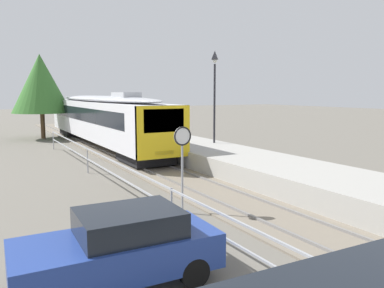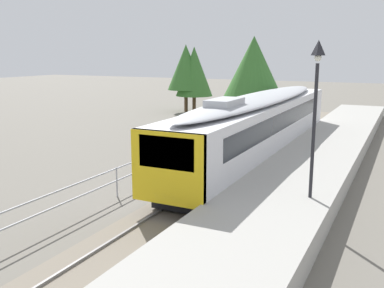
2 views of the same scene
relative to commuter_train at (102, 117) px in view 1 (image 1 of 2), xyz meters
name	(u,v)px [view 1 (image 1 of 2)]	position (x,y,z in m)	size (l,w,h in m)	color
ground_plane	(89,169)	(-3.00, -7.62, -2.15)	(160.00, 160.00, 0.00)	#6B665B
track_rails	(144,163)	(0.00, -7.62, -2.12)	(3.20, 60.00, 0.14)	slate
commuter_train	(102,117)	(0.00, 0.00, 0.00)	(2.82, 20.79, 3.74)	silver
station_platform	(195,151)	(3.25, -7.62, -1.70)	(3.90, 60.00, 0.90)	#A8A59E
platform_lamp_mid_platform	(215,79)	(4.40, -7.92, 2.47)	(0.34, 0.34, 5.35)	#232328
speed_limit_sign	(183,148)	(-2.25, -16.32, -0.03)	(0.61, 0.10, 2.81)	#9EA0A5
carpark_fence	(172,200)	(-3.30, -17.62, -1.24)	(0.06, 36.06, 1.25)	#9EA0A5
parked_hatchback_blue	(120,247)	(-5.54, -19.80, -1.36)	(4.06, 1.89, 1.53)	navy
tree_behind_station_far	(41,84)	(-2.89, 7.42, 2.45)	(4.79, 4.79, 7.04)	brown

